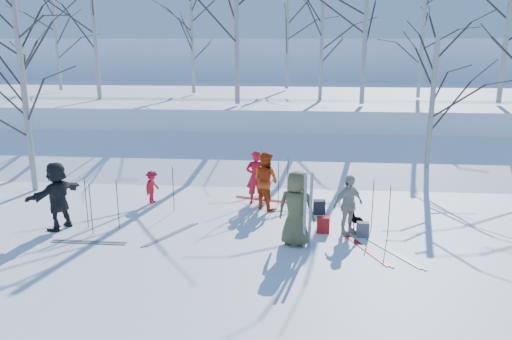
# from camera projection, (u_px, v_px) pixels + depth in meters

# --- Properties ---
(ground) EXTENTS (120.00, 120.00, 0.00)m
(ground) POSITION_uv_depth(u_px,v_px,m) (251.00, 233.00, 12.87)
(ground) COLOR white
(ground) RESTS_ON ground
(snow_ramp) EXTENTS (70.00, 9.49, 4.12)m
(snow_ramp) POSITION_uv_depth(u_px,v_px,m) (268.00, 163.00, 19.58)
(snow_ramp) COLOR white
(snow_ramp) RESTS_ON ground
(snow_plateau) EXTENTS (70.00, 18.00, 2.20)m
(snow_plateau) POSITION_uv_depth(u_px,v_px,m) (279.00, 109.00, 29.01)
(snow_plateau) COLOR white
(snow_plateau) RESTS_ON ground
(far_hill) EXTENTS (90.00, 30.00, 6.00)m
(far_hill) POSITION_uv_depth(u_px,v_px,m) (288.00, 71.00, 49.02)
(far_hill) COLOR white
(far_hill) RESTS_ON ground
(skier_olive_center) EXTENTS (1.02, 0.80, 1.85)m
(skier_olive_center) POSITION_uv_depth(u_px,v_px,m) (296.00, 208.00, 11.93)
(skier_olive_center) COLOR #4D4D2E
(skier_olive_center) RESTS_ON ground
(skier_red_north) EXTENTS (0.68, 0.53, 1.64)m
(skier_red_north) POSITION_uv_depth(u_px,v_px,m) (256.00, 177.00, 15.08)
(skier_red_north) COLOR red
(skier_red_north) RESTS_ON ground
(skier_redor_behind) EXTENTS (1.05, 1.04, 1.71)m
(skier_redor_behind) POSITION_uv_depth(u_px,v_px,m) (266.00, 181.00, 14.57)
(skier_redor_behind) COLOR #BE3E0E
(skier_redor_behind) RESTS_ON ground
(skier_red_seated) EXTENTS (0.53, 0.72, 1.01)m
(skier_red_seated) POSITION_uv_depth(u_px,v_px,m) (152.00, 187.00, 15.20)
(skier_red_seated) COLOR red
(skier_red_seated) RESTS_ON ground
(skier_cream_east) EXTENTS (0.96, 0.84, 1.56)m
(skier_cream_east) POSITION_uv_depth(u_px,v_px,m) (348.00, 205.00, 12.64)
(skier_cream_east) COLOR beige
(skier_cream_east) RESTS_ON ground
(skier_grey_west) EXTENTS (1.17, 1.75, 1.81)m
(skier_grey_west) POSITION_uv_depth(u_px,v_px,m) (58.00, 196.00, 12.98)
(skier_grey_west) COLOR black
(skier_grey_west) RESTS_ON ground
(dog) EXTENTS (0.62, 0.68, 0.54)m
(dog) POSITION_uv_depth(u_px,v_px,m) (358.00, 221.00, 12.97)
(dog) COLOR black
(dog) RESTS_ON ground
(upright_ski_left) EXTENTS (0.08, 0.16, 1.90)m
(upright_ski_left) POSITION_uv_depth(u_px,v_px,m) (305.00, 211.00, 11.66)
(upright_ski_left) COLOR silver
(upright_ski_left) RESTS_ON ground
(upright_ski_right) EXTENTS (0.10, 0.23, 1.89)m
(upright_ski_right) POSITION_uv_depth(u_px,v_px,m) (310.00, 210.00, 11.72)
(upright_ski_right) COLOR silver
(upright_ski_right) RESTS_ON ground
(ski_pair_a) EXTENTS (1.79, 2.07, 0.02)m
(ski_pair_a) POSITION_uv_depth(u_px,v_px,m) (171.00, 234.00, 12.75)
(ski_pair_a) COLOR silver
(ski_pair_a) RESTS_ON ground
(ski_pair_b) EXTENTS (1.85, 2.07, 0.02)m
(ski_pair_b) POSITION_uv_depth(u_px,v_px,m) (395.00, 254.00, 11.60)
(ski_pair_b) COLOR silver
(ski_pair_b) RESTS_ON ground
(ski_pair_c) EXTENTS (0.23, 1.90, 0.02)m
(ski_pair_c) POSITION_uv_depth(u_px,v_px,m) (89.00, 242.00, 12.27)
(ski_pair_c) COLOR silver
(ski_pair_c) RESTS_ON ground
(ski_pair_d) EXTENTS (1.17, 2.00, 0.02)m
(ski_pair_d) POSITION_uv_depth(u_px,v_px,m) (265.00, 200.00, 15.55)
(ski_pair_d) COLOR #B11919
(ski_pair_d) RESTS_ON ground
(ski_pair_e) EXTENTS (1.61, 2.05, 0.02)m
(ski_pair_e) POSITION_uv_depth(u_px,v_px,m) (368.00, 251.00, 11.77)
(ski_pair_e) COLOR #B11919
(ski_pair_e) RESTS_ON ground
(ski_pole_a) EXTENTS (0.02, 0.02, 1.34)m
(ski_pole_a) POSITION_uv_depth(u_px,v_px,m) (278.00, 184.00, 14.91)
(ski_pole_a) COLOR black
(ski_pole_a) RESTS_ON ground
(ski_pole_b) EXTENTS (0.02, 0.02, 1.34)m
(ski_pole_b) POSITION_uv_depth(u_px,v_px,m) (91.00, 209.00, 12.64)
(ski_pole_b) COLOR black
(ski_pole_b) RESTS_ON ground
(ski_pole_c) EXTENTS (0.02, 0.02, 1.34)m
(ski_pole_c) POSITION_uv_depth(u_px,v_px,m) (118.00, 204.00, 13.07)
(ski_pole_c) COLOR black
(ski_pole_c) RESTS_ON ground
(ski_pole_d) EXTENTS (0.02, 0.02, 1.34)m
(ski_pole_d) POSITION_uv_depth(u_px,v_px,m) (373.00, 204.00, 13.06)
(ski_pole_d) COLOR black
(ski_pole_d) RESTS_ON ground
(ski_pole_e) EXTENTS (0.02, 0.02, 1.34)m
(ski_pole_e) POSITION_uv_depth(u_px,v_px,m) (389.00, 211.00, 12.54)
(ski_pole_e) COLOR black
(ski_pole_e) RESTS_ON ground
(ski_pole_f) EXTENTS (0.02, 0.02, 1.34)m
(ski_pole_f) POSITION_uv_depth(u_px,v_px,m) (288.00, 180.00, 15.26)
(ski_pole_f) COLOR black
(ski_pole_f) RESTS_ON ground
(ski_pole_g) EXTENTS (0.02, 0.02, 1.34)m
(ski_pole_g) POSITION_uv_depth(u_px,v_px,m) (86.00, 203.00, 13.12)
(ski_pole_g) COLOR black
(ski_pole_g) RESTS_ON ground
(ski_pole_h) EXTENTS (0.02, 0.02, 1.34)m
(ski_pole_h) POSITION_uv_depth(u_px,v_px,m) (173.00, 189.00, 14.39)
(ski_pole_h) COLOR black
(ski_pole_h) RESTS_ON ground
(backpack_red) EXTENTS (0.32, 0.22, 0.42)m
(backpack_red) POSITION_uv_depth(u_px,v_px,m) (323.00, 225.00, 12.87)
(backpack_red) COLOR maroon
(backpack_red) RESTS_ON ground
(backpack_grey) EXTENTS (0.30, 0.20, 0.38)m
(backpack_grey) POSITION_uv_depth(u_px,v_px,m) (363.00, 229.00, 12.60)
(backpack_grey) COLOR #55575C
(backpack_grey) RESTS_ON ground
(backpack_dark) EXTENTS (0.34, 0.24, 0.40)m
(backpack_dark) POSITION_uv_depth(u_px,v_px,m) (319.00, 207.00, 14.28)
(backpack_dark) COLOR black
(backpack_dark) RESTS_ON ground
(birch_plateau_b) EXTENTS (3.99, 3.99, 4.84)m
(birch_plateau_b) POSITION_uv_depth(u_px,v_px,m) (57.00, 45.00, 26.84)
(birch_plateau_b) COLOR silver
(birch_plateau_b) RESTS_ON snow_plateau
(birch_plateau_c) EXTENTS (5.67, 5.67, 7.25)m
(birch_plateau_c) POSITION_uv_depth(u_px,v_px,m) (237.00, 16.00, 20.55)
(birch_plateau_c) COLOR silver
(birch_plateau_c) RESTS_ON snow_plateau
(birch_plateau_d) EXTENTS (5.74, 5.74, 7.35)m
(birch_plateau_d) POSITION_uv_depth(u_px,v_px,m) (509.00, 15.00, 20.70)
(birch_plateau_d) COLOR silver
(birch_plateau_d) RESTS_ON snow_plateau
(birch_plateau_e) EXTENTS (4.99, 4.99, 6.27)m
(birch_plateau_e) POSITION_uv_depth(u_px,v_px,m) (95.00, 30.00, 23.03)
(birch_plateau_e) COLOR silver
(birch_plateau_e) RESTS_ON snow_plateau
(birch_plateau_f) EXTENTS (3.90, 3.90, 4.71)m
(birch_plateau_f) POSITION_uv_depth(u_px,v_px,m) (322.00, 47.00, 22.53)
(birch_plateau_f) COLOR silver
(birch_plateau_f) RESTS_ON snow_plateau
(birch_plateau_g) EXTENTS (4.92, 4.92, 6.17)m
(birch_plateau_g) POSITION_uv_depth(u_px,v_px,m) (365.00, 29.00, 20.63)
(birch_plateau_g) COLOR silver
(birch_plateau_g) RESTS_ON snow_plateau
(birch_plateau_h) EXTENTS (3.71, 3.71, 4.44)m
(birch_plateau_h) POSITION_uv_depth(u_px,v_px,m) (422.00, 50.00, 23.27)
(birch_plateau_h) COLOR silver
(birch_plateau_h) RESTS_ON snow_plateau
(birch_plateau_i) EXTENTS (3.91, 3.91, 4.72)m
(birch_plateau_i) POSITION_uv_depth(u_px,v_px,m) (192.00, 46.00, 25.38)
(birch_plateau_i) COLOR silver
(birch_plateau_i) RESTS_ON snow_plateau
(birch_plateau_j) EXTENTS (4.37, 4.37, 5.38)m
(birch_plateau_j) POSITION_uv_depth(u_px,v_px,m) (287.00, 40.00, 27.72)
(birch_plateau_j) COLOR silver
(birch_plateau_j) RESTS_ON snow_plateau
(birch_edge_a) EXTENTS (4.20, 4.20, 5.14)m
(birch_edge_a) POSITION_uv_depth(u_px,v_px,m) (27.00, 113.00, 15.94)
(birch_edge_a) COLOR silver
(birch_edge_a) RESTS_ON ground
(birch_edge_d) EXTENTS (4.93, 4.93, 6.19)m
(birch_edge_d) POSITION_uv_depth(u_px,v_px,m) (23.00, 90.00, 17.86)
(birch_edge_d) COLOR silver
(birch_edge_d) RESTS_ON ground
(birch_edge_e) EXTENTS (4.07, 4.07, 4.96)m
(birch_edge_e) POSITION_uv_depth(u_px,v_px,m) (431.00, 111.00, 17.23)
(birch_edge_e) COLOR silver
(birch_edge_e) RESTS_ON ground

